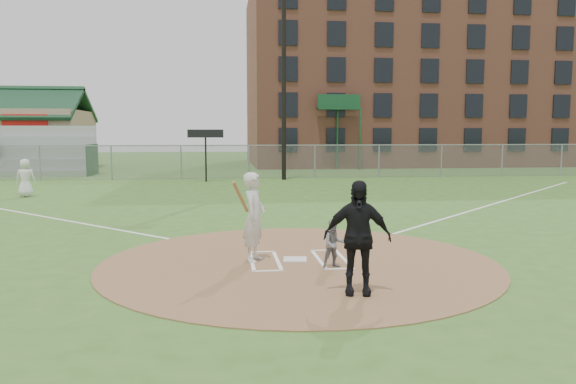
{
  "coord_description": "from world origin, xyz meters",
  "views": [
    {
      "loc": [
        -1.61,
        -11.61,
        2.76
      ],
      "look_at": [
        0.0,
        2.0,
        1.3
      ],
      "focal_mm": 35.0,
      "sensor_mm": 36.0,
      "label": 1
    }
  ],
  "objects": [
    {
      "name": "bleachers",
      "position": [
        -13.0,
        26.2,
        1.59
      ],
      "size": [
        6.08,
        3.2,
        3.2
      ],
      "color": "#B7BABF",
      "rests_on": "ground"
    },
    {
      "name": "home_plate",
      "position": [
        -0.07,
        0.13,
        0.04
      ],
      "size": [
        0.56,
        0.56,
        0.03
      ],
      "primitive_type": "cube",
      "rotation": [
        0.0,
        0.0,
        -0.14
      ],
      "color": "silver",
      "rests_on": "dirt_circle"
    },
    {
      "name": "foul_line_first",
      "position": [
        9.0,
        9.0,
        0.01
      ],
      "size": [
        17.04,
        17.04,
        0.01
      ],
      "primitive_type": "cube",
      "rotation": [
        0.0,
        0.0,
        -0.79
      ],
      "color": "white",
      "rests_on": "ground"
    },
    {
      "name": "foul_line_third",
      "position": [
        -9.0,
        9.0,
        0.01
      ],
      "size": [
        17.04,
        17.04,
        0.01
      ],
      "primitive_type": "cube",
      "rotation": [
        0.0,
        0.0,
        0.79
      ],
      "color": "white",
      "rests_on": "ground"
    },
    {
      "name": "light_pole",
      "position": [
        2.0,
        21.0,
        6.61
      ],
      "size": [
        1.2,
        0.3,
        12.22
      ],
      "color": "black",
      "rests_on": "ground"
    },
    {
      "name": "batter_at_plate",
      "position": [
        -0.94,
        0.17,
        0.97
      ],
      "size": [
        0.82,
        1.08,
        1.9
      ],
      "color": "silver",
      "rests_on": "dirt_circle"
    },
    {
      "name": "ground",
      "position": [
        0.0,
        0.0,
        0.0
      ],
      "size": [
        140.0,
        140.0,
        0.0
      ],
      "primitive_type": "plane",
      "color": "#356121",
      "rests_on": "ground"
    },
    {
      "name": "batters_boxes",
      "position": [
        0.0,
        0.15,
        0.03
      ],
      "size": [
        2.08,
        1.88,
        0.01
      ],
      "color": "white",
      "rests_on": "dirt_circle"
    },
    {
      "name": "brick_warehouse",
      "position": [
        16.0,
        37.96,
        7.5
      ],
      "size": [
        30.0,
        17.17,
        15.0
      ],
      "color": "#A55B47",
      "rests_on": "ground"
    },
    {
      "name": "outfield_fence",
      "position": [
        0.0,
        22.0,
        1.02
      ],
      "size": [
        56.08,
        0.08,
        2.03
      ],
      "color": "slate",
      "rests_on": "ground"
    },
    {
      "name": "scoreboard_sign",
      "position": [
        -2.5,
        20.2,
        2.39
      ],
      "size": [
        2.0,
        0.1,
        2.93
      ],
      "color": "black",
      "rests_on": "ground"
    },
    {
      "name": "umpire",
      "position": [
        0.65,
        -2.47,
        0.99
      ],
      "size": [
        1.21,
        0.68,
        1.95
      ],
      "primitive_type": "imported",
      "rotation": [
        0.0,
        0.0,
        -0.19
      ],
      "color": "black",
      "rests_on": "dirt_circle"
    },
    {
      "name": "catcher",
      "position": [
        0.63,
        -0.59,
        0.51
      ],
      "size": [
        0.53,
        0.44,
        0.98
      ],
      "primitive_type": "imported",
      "rotation": [
        0.0,
        0.0,
        0.16
      ],
      "color": "slate",
      "rests_on": "dirt_circle"
    },
    {
      "name": "dirt_circle",
      "position": [
        0.0,
        0.0,
        0.01
      ],
      "size": [
        8.4,
        8.4,
        0.02
      ],
      "primitive_type": "cylinder",
      "color": "olive",
      "rests_on": "ground"
    },
    {
      "name": "ondeck_player",
      "position": [
        -10.0,
        13.54,
        0.82
      ],
      "size": [
        0.83,
        0.57,
        1.64
      ],
      "primitive_type": "imported",
      "rotation": [
        0.0,
        0.0,
        3.21
      ],
      "color": "silver",
      "rests_on": "ground"
    },
    {
      "name": "clubhouse",
      "position": [
        -18.0,
        32.99,
        2.39
      ],
      "size": [
        12.2,
        8.71,
        6.23
      ],
      "color": "tan",
      "rests_on": "ground"
    }
  ]
}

